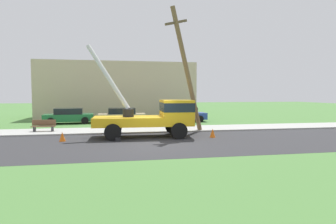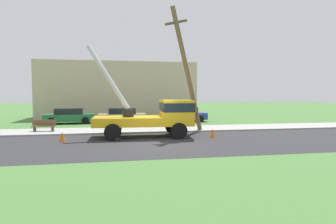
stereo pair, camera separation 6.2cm
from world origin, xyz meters
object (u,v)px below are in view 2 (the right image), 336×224
object	(u,v)px
leaning_utility_pole	(187,69)
parked_sedan_blue	(184,114)
traffic_cone_ahead	(213,133)
park_bench	(44,126)
parked_sedan_green	(69,116)
parked_sedan_tan	(122,115)
utility_truck	(156,115)
traffic_cone_behind	(62,137)

from	to	relation	value
leaning_utility_pole	parked_sedan_blue	size ratio (longest dim) A/B	1.96
traffic_cone_ahead	park_bench	distance (m)	11.88
parked_sedan_green	parked_sedan_tan	bearing A→B (deg)	-4.87
utility_truck	parked_sedan_green	xyz separation A→B (m)	(-6.85, 9.41, -0.70)
traffic_cone_ahead	park_bench	xyz separation A→B (m)	(-11.06, 4.35, 0.18)
leaning_utility_pole	traffic_cone_ahead	world-z (taller)	leaning_utility_pole
traffic_cone_ahead	park_bench	size ratio (longest dim) A/B	0.35
traffic_cone_ahead	parked_sedan_blue	world-z (taller)	parked_sedan_blue
traffic_cone_behind	parked_sedan_green	xyz separation A→B (m)	(-1.23, 10.25, 0.43)
utility_truck	leaning_utility_pole	world-z (taller)	leaning_utility_pole
parked_sedan_blue	traffic_cone_behind	bearing A→B (deg)	-133.94
utility_truck	park_bench	distance (m)	8.37
traffic_cone_behind	parked_sedan_tan	xyz separation A→B (m)	(3.60, 9.84, 0.43)
leaning_utility_pole	parked_sedan_green	world-z (taller)	leaning_utility_pole
traffic_cone_ahead	parked_sedan_blue	bearing A→B (deg)	86.80
traffic_cone_behind	parked_sedan_blue	distance (m)	13.88
utility_truck	parked_sedan_tan	world-z (taller)	utility_truck
traffic_cone_behind	parked_sedan_tan	size ratio (longest dim) A/B	0.13
traffic_cone_behind	traffic_cone_ahead	bearing A→B (deg)	-1.18
parked_sedan_tan	parked_sedan_blue	world-z (taller)	same
utility_truck	parked_sedan_tan	bearing A→B (deg)	102.64
park_bench	leaning_utility_pole	bearing A→B (deg)	-9.84
leaning_utility_pole	traffic_cone_behind	xyz separation A→B (m)	(-8.01, -2.43, -4.20)
leaning_utility_pole	parked_sedan_green	size ratio (longest dim) A/B	1.93
parked_sedan_blue	parked_sedan_tan	bearing A→B (deg)	-178.56
leaning_utility_pole	park_bench	size ratio (longest dim) A/B	5.46
utility_truck	parked_sedan_green	distance (m)	11.66
utility_truck	parked_sedan_blue	distance (m)	10.01
parked_sedan_tan	parked_sedan_blue	xyz separation A→B (m)	(6.02, 0.15, 0.00)
utility_truck	parked_sedan_tan	xyz separation A→B (m)	(-2.02, 9.00, -0.70)
traffic_cone_ahead	parked_sedan_green	xyz separation A→B (m)	(-10.29, 10.44, 0.43)
leaning_utility_pole	traffic_cone_behind	world-z (taller)	leaning_utility_pole
leaning_utility_pole	traffic_cone_behind	bearing A→B (deg)	-163.11
traffic_cone_behind	parked_sedan_green	bearing A→B (deg)	96.85
leaning_utility_pole	park_bench	world-z (taller)	leaning_utility_pole
parked_sedan_blue	park_bench	xyz separation A→B (m)	(-11.63, -5.82, -0.25)
traffic_cone_ahead	parked_sedan_green	distance (m)	14.66
parked_sedan_blue	traffic_cone_ahead	bearing A→B (deg)	-93.20
park_bench	utility_truck	bearing A→B (deg)	-23.58
traffic_cone_ahead	parked_sedan_green	world-z (taller)	parked_sedan_green
parked_sedan_tan	park_bench	bearing A→B (deg)	-134.65
parked_sedan_green	parked_sedan_tan	distance (m)	4.85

